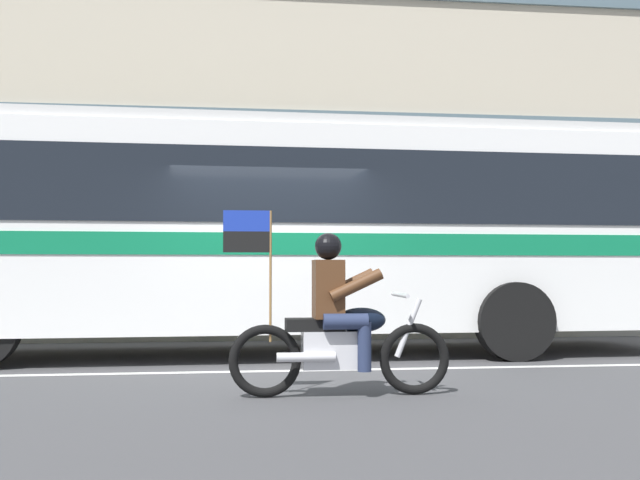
# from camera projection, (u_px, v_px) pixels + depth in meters

# --- Properties ---
(ground_plane) EXTENTS (60.00, 60.00, 0.00)m
(ground_plane) POSITION_uv_depth(u_px,v_px,m) (270.00, 365.00, 9.73)
(ground_plane) COLOR #3D3D3F
(sidewalk_curb) EXTENTS (28.00, 3.80, 0.15)m
(sidewalk_curb) POSITION_uv_depth(u_px,v_px,m) (253.00, 327.00, 14.78)
(sidewalk_curb) COLOR gray
(sidewalk_curb) RESTS_ON ground_plane
(lane_center_stripe) EXTENTS (26.60, 0.14, 0.01)m
(lane_center_stripe) POSITION_uv_depth(u_px,v_px,m) (273.00, 371.00, 9.13)
(lane_center_stripe) COLOR silver
(lane_center_stripe) RESTS_ON ground_plane
(office_building_facade) EXTENTS (28.00, 0.89, 11.39)m
(office_building_facade) POSITION_uv_depth(u_px,v_px,m) (250.00, 68.00, 17.25)
(office_building_facade) COLOR #B2A893
(office_building_facade) RESTS_ON ground_plane
(transit_bus) EXTENTS (11.67, 2.89, 3.22)m
(transit_bus) POSITION_uv_depth(u_px,v_px,m) (268.00, 222.00, 10.98)
(transit_bus) COLOR white
(transit_bus) RESTS_ON ground_plane
(motorcycle_with_rider) EXTENTS (2.20, 0.64, 1.78)m
(motorcycle_with_rider) POSITION_uv_depth(u_px,v_px,m) (338.00, 326.00, 7.39)
(motorcycle_with_rider) COLOR black
(motorcycle_with_rider) RESTS_ON ground_plane
(fire_hydrant) EXTENTS (0.22, 0.30, 0.75)m
(fire_hydrant) POSITION_uv_depth(u_px,v_px,m) (116.00, 307.00, 13.77)
(fire_hydrant) COLOR #4C8C3F
(fire_hydrant) RESTS_ON sidewalk_curb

